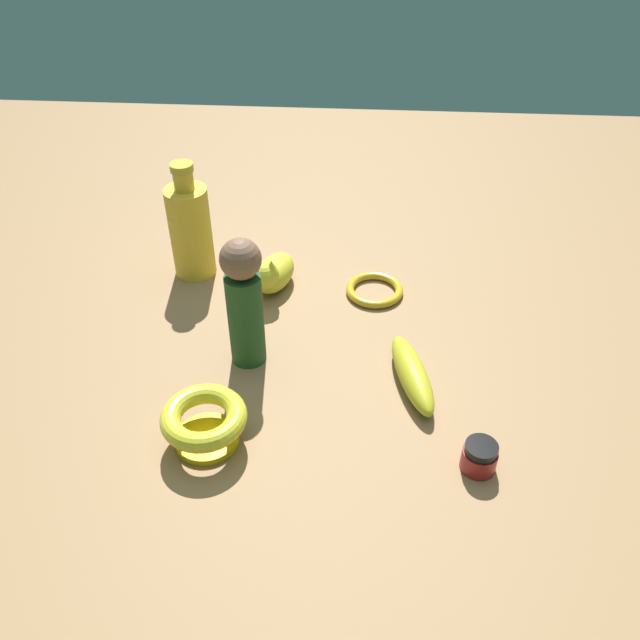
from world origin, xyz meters
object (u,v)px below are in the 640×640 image
Objects in this scene: nail_polish_jar at (480,457)px; bowl at (204,421)px; cat_figurine at (273,273)px; banana at (412,374)px; bangle at (375,290)px; bottle_tall at (190,229)px; person_figure_adult at (244,300)px.

bowl reaches higher than nail_polish_jar.
bowl is (0.05, 0.35, 0.00)m from cat_figurine.
nail_polish_jar is at bearing 130.15° from cat_figurine.
banana reaches higher than bangle.
bangle is at bearing -179.88° from cat_figurine.
bangle is (-0.18, -0.00, -0.03)m from cat_figurine.
cat_figurine is 1.20× the size of bowl.
bottle_tall is 0.26m from person_figure_adult.
person_figure_adult reaches higher than bowl.
bottle_tall and person_figure_adult have the same top height.
person_figure_adult is (-0.03, -0.17, 0.07)m from bowl.
bowl is (0.28, 0.13, 0.02)m from banana.
bottle_tall reaches higher than banana.
bangle is 0.47× the size of bottle_tall.
bottle_tall is at bearing -7.65° from bangle.
person_figure_adult is (-0.13, 0.23, 0.02)m from bottle_tall.
cat_figurine is 0.18m from bangle.
banana is at bearing -155.21° from bowl.
bottle_tall is (0.38, -0.27, 0.07)m from banana.
bottle_tall is at bearing -16.64° from cat_figurine.
bowl is (0.36, -0.02, 0.02)m from nail_polish_jar.
banana is (-0.23, 0.22, -0.01)m from cat_figurine.
bangle is at bearing -136.61° from person_figure_adult.
bottle_tall is 1.00× the size of person_figure_adult.
bottle_tall reaches higher than bangle.
person_figure_adult is (0.33, -0.19, 0.09)m from nail_polish_jar.
nail_polish_jar is 0.40× the size of bowl.
bottle_tall is at bearing -75.60° from bowl.
cat_figurine is 0.16m from bottle_tall.
cat_figurine is at bearing 31.77° from banana.
nail_polish_jar is 0.22× the size of person_figure_adult.
bangle is 0.34m from bottle_tall.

